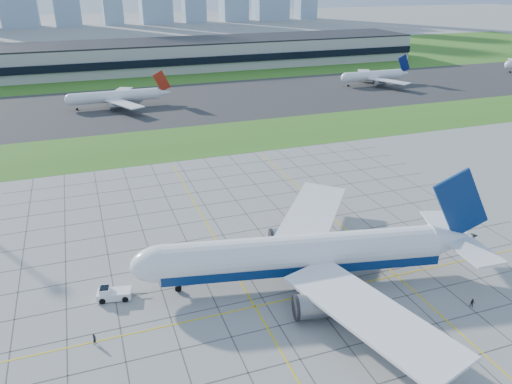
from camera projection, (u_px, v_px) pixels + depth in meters
ground at (304, 289)px, 88.92m from camera, size 1400.00×1400.00×0.00m
grass_median at (191, 141)px, 166.43m from camera, size 700.00×35.00×0.04m
asphalt_taxiway at (162, 104)px, 213.80m from camera, size 700.00×75.00×0.04m
grass_far at (131, 64)px, 308.55m from camera, size 700.00×145.00×0.04m
apron_markings at (282, 257)px, 98.59m from camera, size 120.00×130.00×0.03m
terminal at (203, 53)px, 296.10m from camera, size 260.00×43.00×15.80m
airliner at (304, 254)px, 88.96m from camera, size 64.34×64.57×20.45m
pushback_tug at (113, 293)px, 85.80m from camera, size 8.47×3.83×2.33m
crew_near at (94, 339)px, 75.29m from camera, size 0.74×0.80×1.84m
crew_far at (472, 303)px, 83.68m from camera, size 0.98×0.96×1.59m
distant_jet_1 at (117, 96)px, 207.61m from camera, size 41.10×42.66×14.08m
distant_jet_2 at (374, 76)px, 249.49m from camera, size 36.76×42.66×14.08m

